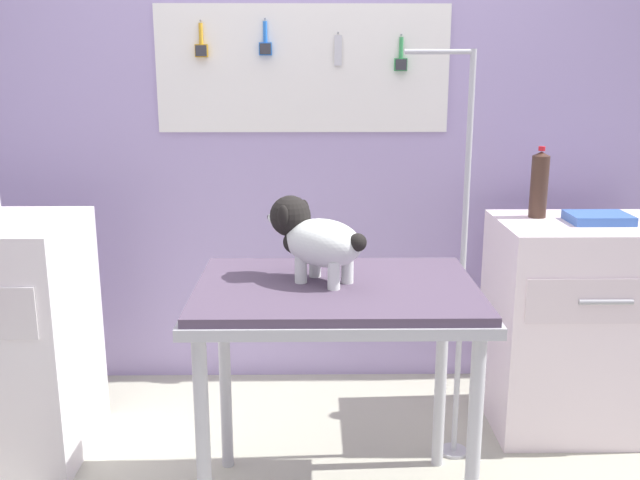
{
  "coord_description": "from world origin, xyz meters",
  "views": [
    {
      "loc": [
        0.01,
        -2.0,
        1.49
      ],
      "look_at": [
        0.04,
        0.13,
        0.97
      ],
      "focal_mm": 39.62,
      "sensor_mm": 36.0,
      "label": 1
    }
  ],
  "objects_px": {
    "dog": "(313,237)",
    "cabinet_right": "(575,325)",
    "grooming_arm": "(460,279)",
    "grooming_table": "(336,310)",
    "soda_bottle": "(539,184)"
  },
  "relations": [
    {
      "from": "grooming_table",
      "to": "grooming_arm",
      "type": "bearing_deg",
      "value": 36.63
    },
    {
      "from": "dog",
      "to": "soda_bottle",
      "type": "distance_m",
      "value": 1.14
    },
    {
      "from": "grooming_arm",
      "to": "dog",
      "type": "height_order",
      "value": "grooming_arm"
    },
    {
      "from": "soda_bottle",
      "to": "dog",
      "type": "bearing_deg",
      "value": -144.79
    },
    {
      "from": "cabinet_right",
      "to": "grooming_arm",
      "type": "bearing_deg",
      "value": -155.54
    },
    {
      "from": "grooming_table",
      "to": "dog",
      "type": "xyz_separation_m",
      "value": [
        -0.07,
        0.04,
        0.23
      ]
    },
    {
      "from": "grooming_table",
      "to": "cabinet_right",
      "type": "bearing_deg",
      "value": 30.48
    },
    {
      "from": "grooming_arm",
      "to": "soda_bottle",
      "type": "height_order",
      "value": "grooming_arm"
    },
    {
      "from": "grooming_table",
      "to": "dog",
      "type": "relative_size",
      "value": 2.63
    },
    {
      "from": "soda_bottle",
      "to": "cabinet_right",
      "type": "bearing_deg",
      "value": -30.99
    },
    {
      "from": "dog",
      "to": "cabinet_right",
      "type": "xyz_separation_m",
      "value": [
        1.1,
        0.56,
        -0.52
      ]
    },
    {
      "from": "grooming_arm",
      "to": "grooming_table",
      "type": "bearing_deg",
      "value": -143.37
    },
    {
      "from": "dog",
      "to": "cabinet_right",
      "type": "bearing_deg",
      "value": 27.07
    },
    {
      "from": "cabinet_right",
      "to": "soda_bottle",
      "type": "xyz_separation_m",
      "value": [
        -0.16,
        0.1,
        0.58
      ]
    },
    {
      "from": "cabinet_right",
      "to": "dog",
      "type": "bearing_deg",
      "value": -152.93
    }
  ]
}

